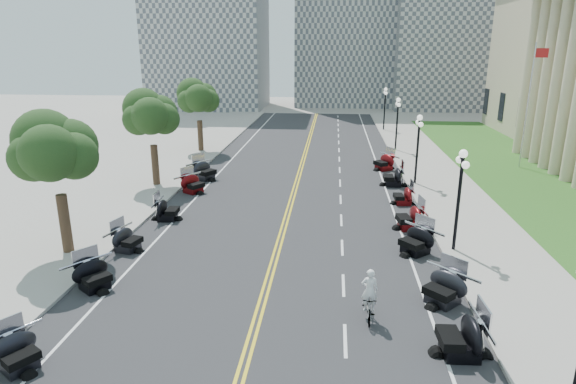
{
  "coord_description": "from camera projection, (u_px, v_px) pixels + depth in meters",
  "views": [
    {
      "loc": [
        2.6,
        -18.36,
        9.57
      ],
      "look_at": [
        0.22,
        6.74,
        2.0
      ],
      "focal_mm": 30.0,
      "sensor_mm": 36.0,
      "label": 1
    }
  ],
  "objects": [
    {
      "name": "street_lamp_4",
      "position": [
        397.0,
        124.0,
        45.66
      ],
      "size": [
        0.5,
        1.2,
        4.9
      ],
      "primitive_type": null,
      "color": "black",
      "rests_on": "sidewalk_north"
    },
    {
      "name": "lane_dash_16",
      "position": [
        338.0,
        130.0,
        58.34
      ],
      "size": [
        0.12,
        2.0,
        0.0
      ],
      "primitive_type": "cube",
      "color": "white",
      "rests_on": "road"
    },
    {
      "name": "centerline_yellow_a",
      "position": [
        288.0,
        207.0,
        30.04
      ],
      "size": [
        0.12,
        90.0,
        0.0
      ],
      "primitive_type": "cube",
      "color": "yellow",
      "rests_on": "road"
    },
    {
      "name": "distant_block_a",
      "position": [
        208.0,
        26.0,
        77.5
      ],
      "size": [
        18.0,
        14.0,
        26.0
      ],
      "primitive_type": "cube",
      "color": "gray",
      "rests_on": "ground"
    },
    {
      "name": "motorcycle_s_5",
      "position": [
        93.0,
        274.0,
        19.72
      ],
      "size": [
        2.71,
        2.71,
        1.36
      ],
      "primitive_type": null,
      "rotation": [
        0.0,
        0.0,
        0.92
      ],
      "color": "black",
      "rests_on": "road"
    },
    {
      "name": "distant_block_b",
      "position": [
        345.0,
        14.0,
        80.65
      ],
      "size": [
        16.0,
        12.0,
        30.0
      ],
      "primitive_type": "cube",
      "color": "gray",
      "rests_on": "ground"
    },
    {
      "name": "cyclist_rider",
      "position": [
        370.0,
        273.0,
        17.16
      ],
      "size": [
        0.61,
        0.4,
        1.66
      ],
      "primitive_type": "imported",
      "rotation": [
        0.0,
        0.0,
        3.14
      ],
      "color": "white",
      "rests_on": "bicycle"
    },
    {
      "name": "lane_dash_7",
      "position": [
        342.0,
        247.0,
        24.02
      ],
      "size": [
        0.12,
        2.0,
        0.0
      ],
      "primitive_type": "cube",
      "color": "white",
      "rests_on": "road"
    },
    {
      "name": "lawn",
      "position": [
        531.0,
        180.0,
        36.06
      ],
      "size": [
        9.0,
        60.0,
        0.1
      ],
      "primitive_type": "cube",
      "color": "#356023",
      "rests_on": "ground"
    },
    {
      "name": "tree_4",
      "position": [
        199.0,
        102.0,
        44.83
      ],
      "size": [
        4.8,
        4.8,
        9.2
      ],
      "primitive_type": null,
      "color": "#235619",
      "rests_on": "sidewalk_south"
    },
    {
      "name": "tree_2",
      "position": [
        56.0,
        158.0,
        21.94
      ],
      "size": [
        4.8,
        4.8,
        9.2
      ],
      "primitive_type": null,
      "color": "#235619",
      "rests_on": "sidewalk_south"
    },
    {
      "name": "motorcycle_s_7",
      "position": [
        167.0,
        209.0,
        27.71
      ],
      "size": [
        2.03,
        2.03,
        1.36
      ],
      "primitive_type": null,
      "rotation": [
        0.0,
        0.0,
        1.62
      ],
      "color": "black",
      "rests_on": "road"
    },
    {
      "name": "lane_dash_18",
      "position": [
        338.0,
        120.0,
        65.97
      ],
      "size": [
        0.12,
        2.0,
        0.0
      ],
      "primitive_type": "cube",
      "color": "white",
      "rests_on": "road"
    },
    {
      "name": "bicycle",
      "position": [
        369.0,
        307.0,
        17.55
      ],
      "size": [
        0.51,
        1.71,
        1.02
      ],
      "primitive_type": "imported",
      "rotation": [
        0.0,
        0.0,
        -0.02
      ],
      "color": "#A51414",
      "rests_on": "road"
    },
    {
      "name": "lane_dash_6",
      "position": [
        343.0,
        285.0,
        20.2
      ],
      "size": [
        0.12,
        2.0,
        0.0
      ],
      "primitive_type": "cube",
      "color": "white",
      "rests_on": "road"
    },
    {
      "name": "sidewalk_south",
      "position": [
        127.0,
        202.0,
        30.96
      ],
      "size": [
        5.0,
        90.0,
        0.15
      ],
      "primitive_type": "cube",
      "color": "#9E9991",
      "rests_on": "ground"
    },
    {
      "name": "motorcycle_s_6",
      "position": [
        127.0,
        238.0,
        23.48
      ],
      "size": [
        2.26,
        2.26,
        1.29
      ],
      "primitive_type": null,
      "rotation": [
        0.0,
        0.0,
        1.31
      ],
      "color": "black",
      "rests_on": "road"
    },
    {
      "name": "edge_line_north",
      "position": [
        393.0,
        211.0,
        29.45
      ],
      "size": [
        0.12,
        90.0,
        0.0
      ],
      "primitive_type": "cube",
      "color": "white",
      "rests_on": "road"
    },
    {
      "name": "distant_block_c",
      "position": [
        457.0,
        39.0,
        77.31
      ],
      "size": [
        20.0,
        14.0,
        22.0
      ],
      "primitive_type": "cube",
      "color": "gray",
      "rests_on": "ground"
    },
    {
      "name": "sidewalk_north",
      "position": [
        462.0,
        212.0,
        29.06
      ],
      "size": [
        5.0,
        90.0,
        0.15
      ],
      "primitive_type": "cube",
      "color": "#9E9991",
      "rests_on": "ground"
    },
    {
      "name": "street_lamp_2",
      "position": [
        458.0,
        201.0,
        22.78
      ],
      "size": [
        0.5,
        1.2,
        4.9
      ],
      "primitive_type": null,
      "color": "black",
      "rests_on": "sidewalk_north"
    },
    {
      "name": "centerline_yellow_b",
      "position": [
        291.0,
        207.0,
        30.02
      ],
      "size": [
        0.12,
        90.0,
        0.0
      ],
      "primitive_type": "cube",
      "color": "yellow",
      "rests_on": "road"
    },
    {
      "name": "tree_3",
      "position": [
        152.0,
        120.0,
        33.38
      ],
      "size": [
        4.8,
        4.8,
        9.2
      ],
      "primitive_type": null,
      "color": "#235619",
      "rests_on": "sidewalk_south"
    },
    {
      "name": "motorcycle_n_5",
      "position": [
        444.0,
        286.0,
        18.6
      ],
      "size": [
        2.93,
        2.93,
        1.45
      ],
      "primitive_type": null,
      "rotation": [
        0.0,
        0.0,
        -0.79
      ],
      "color": "black",
      "rests_on": "road"
    },
    {
      "name": "lane_dash_19",
      "position": [
        338.0,
        117.0,
        69.78
      ],
      "size": [
        0.12,
        2.0,
        0.0
      ],
      "primitive_type": "cube",
      "color": "white",
      "rests_on": "road"
    },
    {
      "name": "lane_dash_8",
      "position": [
        341.0,
        220.0,
        27.83
      ],
      "size": [
        0.12,
        2.0,
        0.0
      ],
      "primitive_type": "cube",
      "color": "white",
      "rests_on": "road"
    },
    {
      "name": "motorcycle_n_7",
      "position": [
        410.0,
        216.0,
        26.29
      ],
      "size": [
        2.39,
        2.39,
        1.47
      ],
      "primitive_type": null,
      "rotation": [
        0.0,
        0.0,
        -1.42
      ],
      "color": "#590A0C",
      "rests_on": "road"
    },
    {
      "name": "lane_dash_15",
      "position": [
        339.0,
        136.0,
        54.53
      ],
      "size": [
        0.12,
        2.0,
        0.0
      ],
      "primitive_type": "cube",
      "color": "white",
      "rests_on": "road"
    },
    {
      "name": "motorcycle_n_4",
      "position": [
        461.0,
        334.0,
        15.41
      ],
      "size": [
        2.28,
        2.28,
        1.52
      ],
      "primitive_type": null,
      "rotation": [
        0.0,
        0.0,
        -1.52
      ],
      "color": "black",
      "rests_on": "road"
    },
    {
      "name": "lane_dash_11",
      "position": [
        340.0,
        170.0,
        39.27
      ],
      "size": [
        0.12,
        2.0,
        0.0
      ],
      "primitive_type": "cube",
      "color": "white",
      "rests_on": "road"
    },
    {
      "name": "motorcycle_s_4",
      "position": [
        17.0,
        351.0,
        14.77
      ],
      "size": [
        2.53,
        2.53,
        1.28
      ],
      "primitive_type": null,
      "rotation": [
        0.0,
        0.0,
        1.0
      ],
      "color": "black",
      "rests_on": "road"
    },
    {
      "name": "ground",
      "position": [
        268.0,
        282.0,
        20.5
      ],
      "size": [
        160.0,
        160.0,
        0.0
      ],
      "primitive_type": "plane",
      "color": "gray"
    },
    {
      "name": "road",
      "position": [
        289.0,
        208.0,
        30.03
      ],
      "size": [
        16.0,
        90.0,
        0.01
      ],
      "primitive_type": "cube",
      "color": "#333335",
      "rests_on": "ground"
    },
    {
      "name": "edge_line_south",
      "position": [
        190.0,
        204.0,
        30.61
      ],
      "size": [
        0.12,
        90.0,
        0.0
      ],
      "primitive_type": "cube",
      "color": "white",
      "rests_on": "road"
    },
    {
      "name": "lane_dash_10",
      "position": [
        340.0,
        183.0,
        35.46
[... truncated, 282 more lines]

